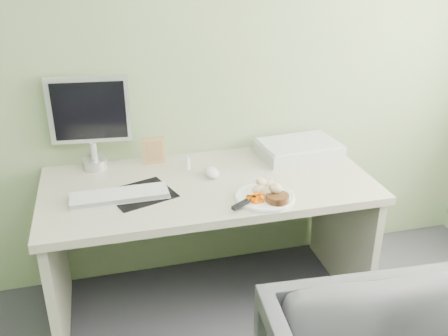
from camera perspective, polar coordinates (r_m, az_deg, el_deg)
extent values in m
plane|color=gray|center=(2.59, -3.88, 14.49)|extent=(3.50, 0.00, 3.50)
cube|color=beige|center=(2.45, -1.79, -1.98)|extent=(1.60, 0.75, 0.04)
cube|color=#B4B099|center=(2.60, -18.53, -10.96)|extent=(0.04, 0.70, 0.69)
cube|color=#B4B099|center=(2.87, 13.40, -6.74)|extent=(0.04, 0.70, 0.69)
cylinder|color=white|center=(2.28, 4.70, -3.39)|extent=(0.27, 0.27, 0.01)
cylinder|color=black|center=(2.23, 6.15, -3.44)|extent=(0.12, 0.12, 0.03)
ellipsoid|color=#A97A52|center=(2.29, 5.14, -2.13)|extent=(0.13, 0.10, 0.07)
cube|color=#FF6505|center=(2.22, 3.59, -3.30)|extent=(0.08, 0.07, 0.04)
cube|color=silver|center=(2.26, 4.00, -3.13)|extent=(0.13, 0.10, 0.01)
cube|color=black|center=(2.17, 1.88, -4.22)|extent=(0.09, 0.07, 0.02)
cube|color=black|center=(2.35, -9.45, -2.91)|extent=(0.34, 0.32, 0.00)
cube|color=white|center=(2.33, -11.87, -3.05)|extent=(0.44, 0.14, 0.02)
ellipsoid|color=white|center=(2.48, -1.40, -0.51)|extent=(0.07, 0.12, 0.04)
cube|color=#A3804C|center=(2.63, -8.05, 1.96)|extent=(0.12, 0.02, 0.15)
cylinder|color=white|center=(2.56, -4.20, 0.45)|extent=(0.03, 0.03, 0.06)
cone|color=#8AC0DD|center=(2.54, -4.22, 1.25)|extent=(0.02, 0.02, 0.02)
cube|color=#B1B3B8|center=(2.75, 8.52, 2.13)|extent=(0.45, 0.32, 0.07)
cylinder|color=silver|center=(2.65, -14.51, 0.48)|extent=(0.12, 0.12, 0.05)
cylinder|color=silver|center=(2.62, -14.67, 1.89)|extent=(0.03, 0.03, 0.09)
cube|color=silver|center=(2.57, -15.18, 6.42)|extent=(0.40, 0.07, 0.33)
cube|color=black|center=(2.55, -15.18, 6.28)|extent=(0.35, 0.04, 0.29)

